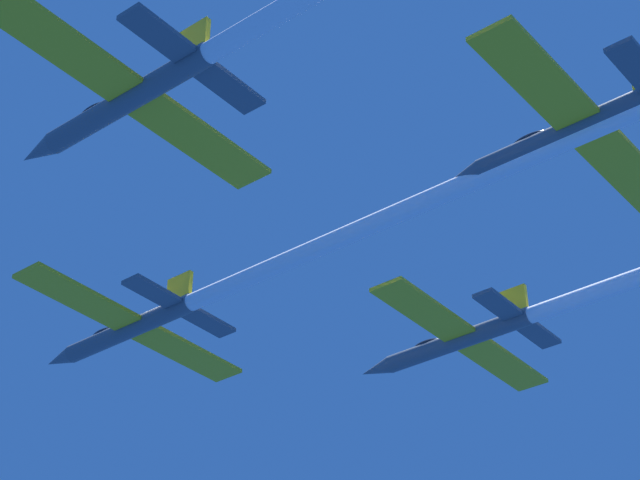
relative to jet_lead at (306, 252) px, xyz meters
name	(u,v)px	position (x,y,z in m)	size (l,w,h in m)	color
jet_lead	(306,252)	(0.00, 0.00, 0.00)	(21.11, 63.24, 3.50)	#4C5660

